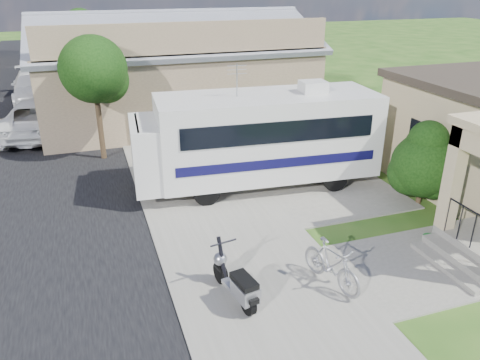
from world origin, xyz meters
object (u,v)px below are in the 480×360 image
object	(u,v)px
shrub	(425,162)
pickup_truck	(41,117)
van	(35,86)
garden_hose	(429,240)
bicycle	(331,267)
scooter	(237,282)
motorhome	(258,136)

from	to	relation	value
shrub	pickup_truck	world-z (taller)	shrub
van	pickup_truck	bearing A→B (deg)	-88.50
shrub	van	world-z (taller)	shrub
pickup_truck	garden_hose	xyz separation A→B (m)	(9.96, -13.08, -0.72)
bicycle	scooter	bearing A→B (deg)	161.68
bicycle	van	size ratio (longest dim) A/B	0.31
scooter	garden_hose	bearing A→B (deg)	-3.22
pickup_truck	van	world-z (taller)	van
bicycle	pickup_truck	bearing A→B (deg)	100.69
motorhome	shrub	world-z (taller)	motorhome
motorhome	garden_hose	world-z (taller)	motorhome
pickup_truck	van	xyz separation A→B (m)	(-0.59, 6.59, 0.02)
van	garden_hose	xyz separation A→B (m)	(10.55, -19.67, -0.74)
van	garden_hose	world-z (taller)	van
shrub	pickup_truck	size ratio (longest dim) A/B	0.45
van	scooter	bearing A→B (deg)	-79.84
scooter	pickup_truck	distance (m)	14.50
bicycle	garden_hose	bearing A→B (deg)	-0.25
shrub	scooter	size ratio (longest dim) A/B	1.50
scooter	pickup_truck	bearing A→B (deg)	97.13
motorhome	scooter	bearing A→B (deg)	-110.41
shrub	van	bearing A→B (deg)	123.93
garden_hose	van	bearing A→B (deg)	118.21
van	garden_hose	bearing A→B (deg)	-65.44
bicycle	motorhome	bearing A→B (deg)	71.07
motorhome	garden_hose	xyz separation A→B (m)	(2.95, -4.89, -1.63)
pickup_truck	van	size ratio (longest dim) A/B	1.02
motorhome	scooter	world-z (taller)	motorhome
pickup_truck	garden_hose	world-z (taller)	pickup_truck
bicycle	pickup_truck	world-z (taller)	pickup_truck
motorhome	shrub	distance (m)	5.10
scooter	garden_hose	size ratio (longest dim) A/B	5.03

